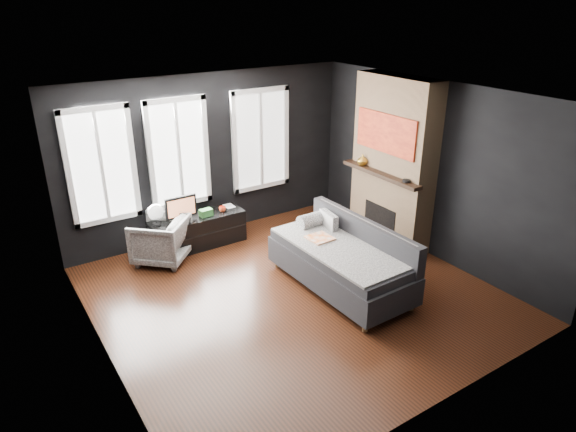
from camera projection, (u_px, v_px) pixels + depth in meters
floor at (294, 295)px, 7.07m from camera, size 5.00×5.00×0.00m
ceiling at (295, 97)px, 6.00m from camera, size 5.00×5.00×0.00m
wall_back at (210, 156)px, 8.46m from camera, size 5.00×0.02×2.70m
wall_left at (93, 254)px, 5.28m from camera, size 0.02×5.00×2.70m
wall_right at (431, 170)px, 7.80m from camera, size 0.02×5.00×2.70m
windows at (180, 96)px, 7.79m from camera, size 4.00×0.16×1.76m
fireplace at (393, 162)px, 8.15m from camera, size 0.70×1.62×2.70m
sofa at (340, 257)px, 7.08m from camera, size 1.14×2.21×0.94m
stripe_pillow at (329, 225)px, 7.55m from camera, size 0.15×0.41×0.41m
armchair at (161, 238)px, 7.84m from camera, size 1.03×1.03×0.78m
media_console at (198, 231)px, 8.34m from camera, size 1.54×0.50×0.53m
monitor at (181, 207)px, 8.00m from camera, size 0.51×0.11×0.46m
desk_fan at (156, 214)px, 7.86m from camera, size 0.26×0.26×0.35m
mug at (222, 208)px, 8.39m from camera, size 0.12×0.09×0.11m
book at (225, 202)px, 8.53m from camera, size 0.15×0.02×0.20m
storage_box at (206, 213)px, 8.24m from camera, size 0.21×0.14×0.11m
mantel_vase at (362, 160)px, 8.39m from camera, size 0.23×0.23×0.17m
mantel_clock at (406, 181)px, 7.65m from camera, size 0.14×0.14×0.04m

